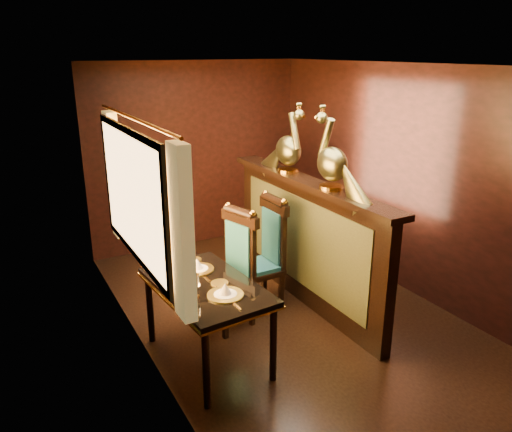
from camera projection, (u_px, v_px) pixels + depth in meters
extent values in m
plane|color=black|center=(294.00, 318.00, 5.14)|extent=(5.00, 5.00, 0.00)
cube|color=black|center=(197.00, 155.00, 6.82)|extent=(3.00, 0.04, 2.50)
cube|color=black|center=(142.00, 228.00, 4.05)|extent=(0.04, 5.00, 2.50)
cube|color=black|center=(412.00, 183.00, 5.42)|extent=(0.04, 5.00, 2.50)
cube|color=beige|center=(301.00, 65.00, 4.34)|extent=(3.00, 5.00, 0.04)
cube|color=#FFC672|center=(131.00, 196.00, 4.24)|extent=(0.01, 1.70, 1.05)
cube|color=gold|center=(182.00, 234.00, 3.49)|extent=(0.10, 0.22, 1.30)
cube|color=gold|center=(115.00, 176.00, 5.11)|extent=(0.10, 0.22, 1.30)
cylinder|color=gold|center=(134.00, 118.00, 4.07)|extent=(0.03, 2.20, 0.03)
cube|color=black|center=(305.00, 244.00, 5.33)|extent=(0.12, 2.60, 1.30)
cube|color=#363819|center=(301.00, 241.00, 5.28)|extent=(0.02, 2.20, 0.95)
cube|color=black|center=(308.00, 183.00, 5.11)|extent=(0.26, 2.70, 0.06)
cube|color=black|center=(206.00, 286.00, 4.24)|extent=(0.84, 1.29, 0.04)
cube|color=gold|center=(206.00, 289.00, 4.25)|extent=(0.86, 1.31, 0.02)
cylinder|color=black|center=(206.00, 370.00, 3.76)|extent=(0.06, 0.06, 0.68)
cylinder|color=black|center=(273.00, 344.00, 4.08)|extent=(0.06, 0.06, 0.68)
cylinder|color=black|center=(150.00, 309.00, 4.64)|extent=(0.06, 0.06, 0.68)
cylinder|color=black|center=(209.00, 292.00, 4.96)|extent=(0.06, 0.06, 0.68)
cylinder|color=gold|center=(225.00, 295.00, 4.04)|extent=(0.30, 0.30, 0.01)
cone|color=silver|center=(225.00, 289.00, 4.02)|extent=(0.11, 0.11, 0.10)
cylinder|color=gold|center=(197.00, 269.00, 4.50)|extent=(0.30, 0.30, 0.01)
cone|color=silver|center=(197.00, 264.00, 4.49)|extent=(0.11, 0.11, 0.10)
cylinder|color=silver|center=(176.00, 292.00, 4.03)|extent=(0.03, 0.03, 0.06)
cylinder|color=silver|center=(177.00, 287.00, 4.12)|extent=(0.03, 0.03, 0.06)
cube|color=black|center=(227.00, 288.00, 4.90)|extent=(0.52, 0.52, 0.06)
cube|color=#14535A|center=(227.00, 283.00, 4.88)|extent=(0.47, 0.47, 0.05)
cube|color=#14535A|center=(240.00, 249.00, 4.91)|extent=(0.12, 0.33, 0.55)
cube|color=black|center=(225.00, 320.00, 4.73)|extent=(0.05, 0.05, 0.38)
cube|color=black|center=(252.00, 308.00, 4.96)|extent=(0.05, 0.05, 0.38)
cube|color=black|center=(202.00, 307.00, 4.97)|extent=(0.05, 0.05, 0.38)
cube|color=black|center=(229.00, 296.00, 5.20)|extent=(0.05, 0.05, 0.38)
sphere|color=gold|center=(253.00, 213.00, 4.65)|extent=(0.06, 0.06, 0.06)
sphere|color=gold|center=(228.00, 205.00, 4.89)|extent=(0.06, 0.06, 0.06)
cube|color=black|center=(259.00, 270.00, 5.28)|extent=(0.44, 0.44, 0.06)
cube|color=#14535A|center=(259.00, 266.00, 5.27)|extent=(0.40, 0.40, 0.05)
cube|color=#14535A|center=(274.00, 235.00, 5.26)|extent=(0.04, 0.34, 0.55)
cube|color=black|center=(252.00, 299.00, 5.12)|extent=(0.05, 0.05, 0.38)
cube|color=black|center=(281.00, 291.00, 5.29)|extent=(0.05, 0.05, 0.38)
cube|color=black|center=(236.00, 286.00, 5.41)|extent=(0.05, 0.05, 0.38)
cube|color=black|center=(264.00, 279.00, 5.58)|extent=(0.05, 0.05, 0.38)
sphere|color=gold|center=(284.00, 202.00, 4.98)|extent=(0.07, 0.07, 0.07)
sphere|color=gold|center=(265.00, 193.00, 5.27)|extent=(0.07, 0.07, 0.07)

